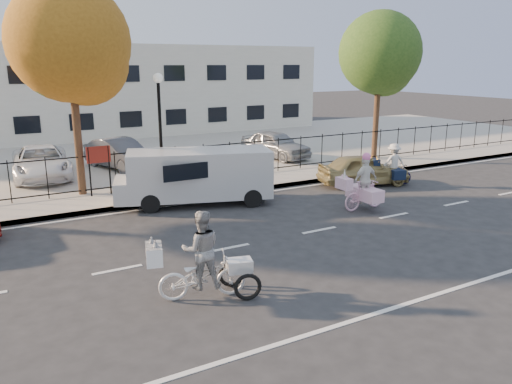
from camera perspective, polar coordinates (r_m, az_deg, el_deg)
ground at (r=13.55m, az=-3.10°, el=-6.41°), size 120.00×120.00×0.00m
road_markings at (r=13.55m, az=-3.10°, el=-6.39°), size 60.00×9.52×0.01m
curb at (r=17.98m, az=-10.24°, el=-1.06°), size 60.00×0.10×0.15m
sidewalk at (r=18.94m, az=-11.29°, el=-0.31°), size 60.00×2.20×0.15m
parking_lot at (r=27.37m, az=-17.17°, el=3.87°), size 60.00×15.60×0.15m
iron_fence at (r=19.78m, az=-12.41°, el=2.71°), size 58.00×0.06×1.50m
building at (r=36.84m, az=-20.96°, el=10.74°), size 34.00×10.00×6.00m
lamppost at (r=19.23m, az=-10.98°, el=9.13°), size 0.36×0.36×4.33m
street_sign at (r=18.86m, az=-17.51°, el=3.41°), size 0.85×0.06×1.80m
zebra_trike at (r=10.61m, az=-6.19°, el=-8.26°), size 2.25×1.30×1.93m
unicorn_bike at (r=17.20m, az=12.25°, el=0.36°), size 1.93×1.34×1.96m
bull_bike at (r=21.01m, az=15.34°, el=2.60°), size 1.89×1.33×1.70m
white_van at (r=17.53m, az=-6.75°, el=1.97°), size 5.78×3.24×1.91m
gold_sedan at (r=20.77m, az=12.21°, el=2.52°), size 3.98×2.39×1.27m
lot_car_b at (r=22.78m, az=-23.34°, el=3.15°), size 2.51×4.89×1.32m
lot_car_c at (r=23.61m, az=-15.27°, el=4.24°), size 2.62×4.35×1.35m
lot_car_d at (r=25.42m, az=2.22°, el=5.46°), size 2.47×4.27×1.37m
tree_mid at (r=19.02m, az=-20.11°, el=15.20°), size 4.16×4.16×7.63m
tree_east at (r=25.93m, az=14.11°, el=14.75°), size 3.99×3.99×7.32m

